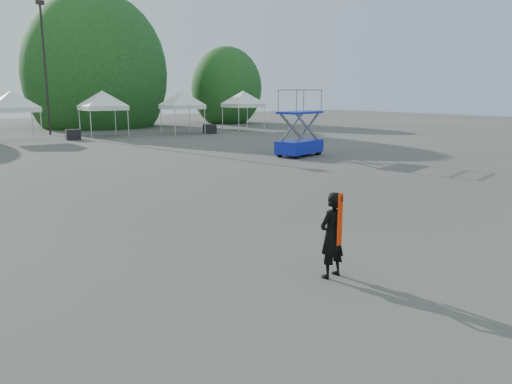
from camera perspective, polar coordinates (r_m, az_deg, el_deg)
ground at (r=10.91m, az=0.31°, el=-5.92°), size 120.00×120.00×0.00m
light_pole_east at (r=41.56m, az=-23.02°, el=13.64°), size 0.60×0.25×9.80m
tree_mid_e at (r=49.85m, az=-17.82°, el=12.69°), size 5.12×5.12×7.79m
tree_far_e at (r=53.44m, az=-3.37°, el=11.77°), size 3.84×3.84×5.84m
tent_e at (r=37.17m, az=-26.14°, el=9.95°), size 4.21×4.21×3.88m
tent_f at (r=38.61m, az=-17.18°, el=10.61°), size 4.12×4.12×3.88m
tent_g at (r=39.86m, az=-8.47°, el=10.99°), size 3.88×3.88×3.88m
tent_h at (r=43.67m, az=-1.49°, el=11.13°), size 3.99×3.99×3.88m
man at (r=8.89m, az=8.67°, el=-4.89°), size 0.61×0.45×1.54m
scissor_lift at (r=25.67m, az=5.03°, el=7.87°), size 2.86×1.98×3.35m
crate_mid at (r=36.59m, az=-20.17°, el=6.17°), size 1.00×0.82×0.72m
crate_east at (r=39.90m, az=-5.31°, el=7.19°), size 1.05×0.88×0.72m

